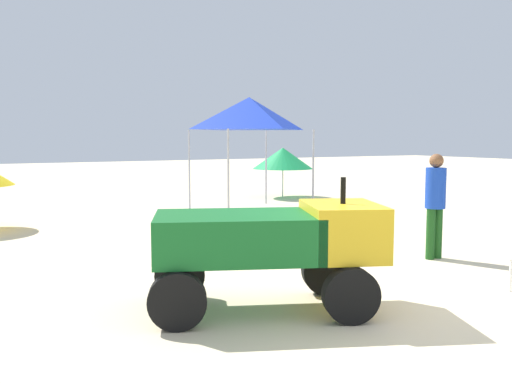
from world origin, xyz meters
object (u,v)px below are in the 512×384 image
Objects in this scene: surfboard_pile at (314,234)px; beach_umbrella_mid at (283,158)px; lifeguard_near_center at (435,199)px; popup_canopy at (249,114)px; utility_cart at (272,241)px.

surfboard_pile is 8.39m from beach_umbrella_mid.
lifeguard_near_center is at bearing -55.49° from surfboard_pile.
utility_cart is at bearing -116.51° from popup_canopy.
popup_canopy is at bearing 88.56° from lifeguard_near_center.
utility_cart reaches higher than surfboard_pile.
beach_umbrella_mid is (6.36, 10.09, 0.49)m from utility_cart.
utility_cart is 3.73m from surfboard_pile.
beach_umbrella_mid is (3.88, 7.36, 1.03)m from surfboard_pile.
popup_canopy reaches higher than utility_cart.
beach_umbrella_mid reaches higher than surfboard_pile.
beach_umbrella_mid is at bearing 43.95° from popup_canopy.
utility_cart is 1.44× the size of beach_umbrella_mid.
lifeguard_near_center reaches higher than beach_umbrella_mid.
surfboard_pile is 5.58m from popup_canopy.
utility_cart is at bearing -164.00° from lifeguard_near_center.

